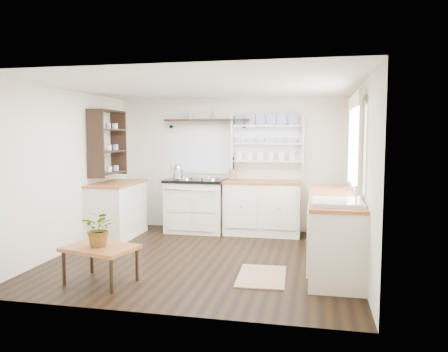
{
  "coord_description": "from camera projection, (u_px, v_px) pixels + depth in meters",
  "views": [
    {
      "loc": [
        1.45,
        -5.63,
        1.67
      ],
      "look_at": [
        0.22,
        0.25,
        1.1
      ],
      "focal_mm": 35.0,
      "sensor_mm": 36.0,
      "label": 1
    }
  ],
  "objects": [
    {
      "name": "floor",
      "position": [
        205.0,
        258.0,
        5.93
      ],
      "size": [
        4.0,
        3.8,
        0.01
      ],
      "primitive_type": "cube",
      "color": "black",
      "rests_on": "ground"
    },
    {
      "name": "wall_back",
      "position": [
        231.0,
        164.0,
        7.68
      ],
      "size": [
        4.0,
        0.02,
        2.3
      ],
      "primitive_type": "cube",
      "color": "beige",
      "rests_on": "ground"
    },
    {
      "name": "wall_right",
      "position": [
        360.0,
        177.0,
        5.42
      ],
      "size": [
        0.02,
        3.8,
        2.3
      ],
      "primitive_type": "cube",
      "color": "beige",
      "rests_on": "ground"
    },
    {
      "name": "wall_left",
      "position": [
        69.0,
        171.0,
        6.23
      ],
      "size": [
        0.02,
        3.8,
        2.3
      ],
      "primitive_type": "cube",
      "color": "beige",
      "rests_on": "ground"
    },
    {
      "name": "ceiling",
      "position": [
        204.0,
        86.0,
        5.72
      ],
      "size": [
        4.0,
        3.8,
        0.01
      ],
      "primitive_type": "cube",
      "color": "white",
      "rests_on": "wall_back"
    },
    {
      "name": "window",
      "position": [
        356.0,
        143.0,
        5.54
      ],
      "size": [
        0.08,
        1.55,
        1.22
      ],
      "color": "white",
      "rests_on": "wall_right"
    },
    {
      "name": "aga_cooker",
      "position": [
        196.0,
        205.0,
        7.53
      ],
      "size": [
        1.02,
        0.71,
        0.94
      ],
      "color": "silver",
      "rests_on": "floor"
    },
    {
      "name": "back_cabinets",
      "position": [
        263.0,
        207.0,
        7.33
      ],
      "size": [
        1.27,
        0.63,
        0.9
      ],
      "color": "silver",
      "rests_on": "floor"
    },
    {
      "name": "right_cabinets",
      "position": [
        334.0,
        228.0,
        5.64
      ],
      "size": [
        0.62,
        2.43,
        0.9
      ],
      "color": "silver",
      "rests_on": "floor"
    },
    {
      "name": "belfast_sink",
      "position": [
        337.0,
        213.0,
        4.88
      ],
      "size": [
        0.55,
        0.6,
        0.45
      ],
      "color": "white",
      "rests_on": "right_cabinets"
    },
    {
      "name": "left_cabinets",
      "position": [
        117.0,
        209.0,
        7.11
      ],
      "size": [
        0.62,
        1.13,
        0.9
      ],
      "color": "silver",
      "rests_on": "floor"
    },
    {
      "name": "plate_rack",
      "position": [
        268.0,
        141.0,
        7.47
      ],
      "size": [
        1.2,
        0.22,
        0.9
      ],
      "color": "white",
      "rests_on": "wall_back"
    },
    {
      "name": "high_shelf",
      "position": [
        207.0,
        121.0,
        7.57
      ],
      "size": [
        1.5,
        0.29,
        0.16
      ],
      "color": "black",
      "rests_on": "wall_back"
    },
    {
      "name": "left_shelving",
      "position": [
        108.0,
        142.0,
        7.04
      ],
      "size": [
        0.28,
        0.8,
        1.05
      ],
      "primitive_type": "cube",
      "color": "black",
      "rests_on": "wall_left"
    },
    {
      "name": "kettle",
      "position": [
        178.0,
        172.0,
        7.42
      ],
      "size": [
        0.19,
        0.19,
        0.23
      ],
      "primitive_type": null,
      "color": "silver",
      "rests_on": "aga_cooker"
    },
    {
      "name": "utensil_crock",
      "position": [
        233.0,
        175.0,
        7.46
      ],
      "size": [
        0.13,
        0.13,
        0.16
      ],
      "primitive_type": "cylinder",
      "color": "olive",
      "rests_on": "back_cabinets"
    },
    {
      "name": "center_table",
      "position": [
        100.0,
        250.0,
        4.92
      ],
      "size": [
        0.87,
        0.71,
        0.42
      ],
      "rotation": [
        0.0,
        0.0,
        -0.23
      ],
      "color": "brown",
      "rests_on": "floor"
    },
    {
      "name": "potted_plant",
      "position": [
        100.0,
        229.0,
        4.89
      ],
      "size": [
        0.39,
        0.34,
        0.41
      ],
      "primitive_type": "imported",
      "rotation": [
        0.0,
        0.0,
        -0.07
      ],
      "color": "#3F7233",
      "rests_on": "center_table"
    },
    {
      "name": "floor_rug",
      "position": [
        262.0,
        276.0,
        5.13
      ],
      "size": [
        0.58,
        0.87,
        0.02
      ],
      "primitive_type": "cube",
      "rotation": [
        0.0,
        0.0,
        0.04
      ],
      "color": "#86664E",
      "rests_on": "floor"
    }
  ]
}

